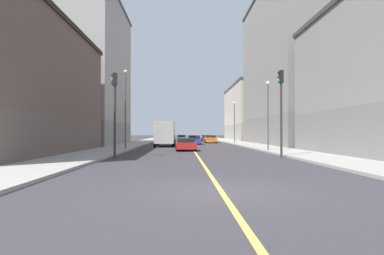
{
  "coord_description": "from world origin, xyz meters",
  "views": [
    {
      "loc": [
        -1.19,
        -10.17,
        1.8
      ],
      "look_at": [
        0.34,
        39.96,
        2.54
      ],
      "focal_mm": 31.01,
      "sensor_mm": 36.0,
      "label": 1
    }
  ],
  "objects_px": {
    "street_lamp_left_near": "(268,108)",
    "street_lamp_left_far": "(235,118)",
    "building_left_mid": "(298,67)",
    "building_left_far": "(256,113)",
    "box_truck": "(165,133)",
    "traffic_light_left_near": "(281,101)",
    "car_maroon": "(206,138)",
    "car_green": "(193,139)",
    "traffic_light_right_near": "(115,103)",
    "building_right_midblock": "(81,73)",
    "car_white": "(182,138)",
    "car_silver": "(170,139)",
    "car_blue": "(195,140)",
    "car_red": "(186,145)",
    "car_orange": "(210,139)",
    "street_lamp_right_near": "(125,102)"
  },
  "relations": [
    {
      "from": "building_left_far",
      "to": "car_blue",
      "type": "height_order",
      "value": "building_left_far"
    },
    {
      "from": "street_lamp_left_far",
      "to": "traffic_light_left_near",
      "type": "bearing_deg",
      "value": -92.13
    },
    {
      "from": "traffic_light_right_near",
      "to": "traffic_light_left_near",
      "type": "bearing_deg",
      "value": 0.0
    },
    {
      "from": "traffic_light_left_near",
      "to": "box_truck",
      "type": "height_order",
      "value": "traffic_light_left_near"
    },
    {
      "from": "building_left_far",
      "to": "traffic_light_left_near",
      "type": "height_order",
      "value": "building_left_far"
    },
    {
      "from": "building_left_mid",
      "to": "building_left_far",
      "type": "height_order",
      "value": "building_left_mid"
    },
    {
      "from": "building_right_midblock",
      "to": "box_truck",
      "type": "distance_m",
      "value": 16.75
    },
    {
      "from": "car_orange",
      "to": "car_silver",
      "type": "xyz_separation_m",
      "value": [
        -6.99,
        5.21,
        -0.02
      ]
    },
    {
      "from": "car_red",
      "to": "car_orange",
      "type": "relative_size",
      "value": 0.88
    },
    {
      "from": "building_right_midblock",
      "to": "street_lamp_left_far",
      "type": "distance_m",
      "value": 23.9
    },
    {
      "from": "building_left_mid",
      "to": "car_green",
      "type": "bearing_deg",
      "value": 137.37
    },
    {
      "from": "car_red",
      "to": "car_orange",
      "type": "xyz_separation_m",
      "value": [
        4.49,
        23.84,
        0.05
      ]
    },
    {
      "from": "building_left_mid",
      "to": "box_truck",
      "type": "xyz_separation_m",
      "value": [
        -19.39,
        -5.88,
        -9.77
      ]
    },
    {
      "from": "traffic_light_left_near",
      "to": "street_lamp_left_near",
      "type": "xyz_separation_m",
      "value": [
        1.02,
        7.47,
        0.11
      ]
    },
    {
      "from": "building_left_far",
      "to": "car_silver",
      "type": "height_order",
      "value": "building_left_far"
    },
    {
      "from": "car_maroon",
      "to": "traffic_light_left_near",
      "type": "bearing_deg",
      "value": -87.37
    },
    {
      "from": "car_maroon",
      "to": "street_lamp_left_near",
      "type": "bearing_deg",
      "value": -85.34
    },
    {
      "from": "car_maroon",
      "to": "car_silver",
      "type": "height_order",
      "value": "car_silver"
    },
    {
      "from": "car_blue",
      "to": "box_truck",
      "type": "relative_size",
      "value": 0.58
    },
    {
      "from": "traffic_light_left_near",
      "to": "street_lamp_right_near",
      "type": "height_order",
      "value": "street_lamp_right_near"
    },
    {
      "from": "street_lamp_right_near",
      "to": "street_lamp_left_far",
      "type": "height_order",
      "value": "street_lamp_right_near"
    },
    {
      "from": "street_lamp_left_far",
      "to": "car_maroon",
      "type": "xyz_separation_m",
      "value": [
        -3.11,
        18.38,
        -3.44
      ]
    },
    {
      "from": "street_lamp_left_near",
      "to": "car_green",
      "type": "xyz_separation_m",
      "value": [
        -5.96,
        31.18,
        -3.5
      ]
    },
    {
      "from": "building_left_far",
      "to": "street_lamp_right_near",
      "type": "height_order",
      "value": "building_left_far"
    },
    {
      "from": "building_left_mid",
      "to": "traffic_light_left_near",
      "type": "bearing_deg",
      "value": -112.14
    },
    {
      "from": "building_left_mid",
      "to": "traffic_light_right_near",
      "type": "relative_size",
      "value": 4.34
    },
    {
      "from": "car_orange",
      "to": "car_green",
      "type": "bearing_deg",
      "value": 114.95
    },
    {
      "from": "car_maroon",
      "to": "car_white",
      "type": "bearing_deg",
      "value": -169.62
    },
    {
      "from": "car_green",
      "to": "car_maroon",
      "type": "bearing_deg",
      "value": 68.04
    },
    {
      "from": "traffic_light_right_near",
      "to": "street_lamp_right_near",
      "type": "xyz_separation_m",
      "value": [
        -0.98,
        10.26,
        1.04
      ]
    },
    {
      "from": "building_right_midblock",
      "to": "car_white",
      "type": "xyz_separation_m",
      "value": [
        14.78,
        19.29,
        -9.87
      ]
    },
    {
      "from": "building_left_mid",
      "to": "box_truck",
      "type": "height_order",
      "value": "building_left_mid"
    },
    {
      "from": "building_right_midblock",
      "to": "car_blue",
      "type": "xyz_separation_m",
      "value": [
        16.76,
        1.07,
        -9.86
      ]
    },
    {
      "from": "building_right_midblock",
      "to": "car_maroon",
      "type": "height_order",
      "value": "building_right_midblock"
    },
    {
      "from": "car_green",
      "to": "car_silver",
      "type": "height_order",
      "value": "car_green"
    },
    {
      "from": "street_lamp_left_near",
      "to": "car_silver",
      "type": "xyz_separation_m",
      "value": [
        -10.26,
        30.6,
        -3.5
      ]
    },
    {
      "from": "building_left_mid",
      "to": "car_green",
      "type": "xyz_separation_m",
      "value": [
        -15.04,
        13.84,
        -10.8
      ]
    },
    {
      "from": "car_orange",
      "to": "box_truck",
      "type": "xyz_separation_m",
      "value": [
        -7.04,
        -13.93,
        1.02
      ]
    },
    {
      "from": "car_red",
      "to": "building_left_mid",
      "type": "bearing_deg",
      "value": 43.17
    },
    {
      "from": "building_left_mid",
      "to": "traffic_light_right_near",
      "type": "distance_m",
      "value": 33.98
    },
    {
      "from": "street_lamp_left_near",
      "to": "street_lamp_left_far",
      "type": "height_order",
      "value": "street_lamp_left_near"
    },
    {
      "from": "car_white",
      "to": "car_blue",
      "type": "xyz_separation_m",
      "value": [
        1.98,
        -18.22,
        0.01
      ]
    },
    {
      "from": "building_right_midblock",
      "to": "building_left_far",
      "type": "bearing_deg",
      "value": 40.37
    },
    {
      "from": "building_left_mid",
      "to": "box_truck",
      "type": "distance_m",
      "value": 22.49
    },
    {
      "from": "building_left_far",
      "to": "traffic_light_left_near",
      "type": "relative_size",
      "value": 4.08
    },
    {
      "from": "building_right_midblock",
      "to": "car_maroon",
      "type": "distance_m",
      "value": 29.99
    },
    {
      "from": "street_lamp_left_far",
      "to": "car_white",
      "type": "xyz_separation_m",
      "value": [
        -8.16,
        17.45,
        -3.43
      ]
    },
    {
      "from": "car_white",
      "to": "box_truck",
      "type": "xyz_separation_m",
      "value": [
        -2.15,
        -25.86,
        1.05
      ]
    },
    {
      "from": "building_left_mid",
      "to": "building_left_far",
      "type": "distance_m",
      "value": 28.38
    },
    {
      "from": "car_orange",
      "to": "street_lamp_left_near",
      "type": "bearing_deg",
      "value": -82.67
    }
  ]
}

